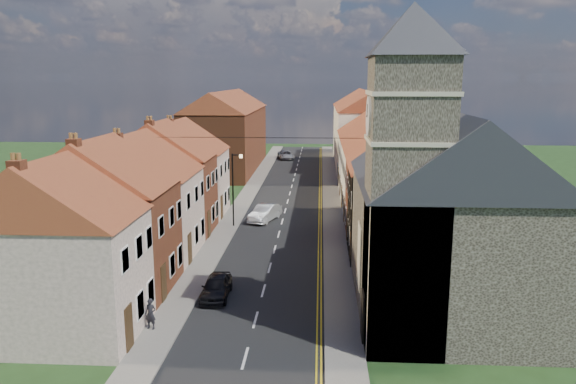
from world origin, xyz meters
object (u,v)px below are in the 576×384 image
(car_mid, at_px, (265,213))
(pedestrian_left, at_px, (151,314))
(lamppost, at_px, (234,185))
(car_distant, at_px, (286,155))
(church, at_px, (442,204))
(car_near, at_px, (216,287))

(car_mid, bearing_deg, pedestrian_left, -80.61)
(lamppost, xyz_separation_m, car_distant, (1.79, 39.72, -2.90))
(church, xyz_separation_m, pedestrian_left, (-14.30, -2.86, -4.99))
(lamppost, height_order, car_mid, lamppost)
(car_near, distance_m, car_mid, 17.36)
(church, distance_m, car_near, 13.09)
(church, distance_m, car_mid, 22.39)
(church, relative_size, pedestrian_left, 9.94)
(lamppost, height_order, car_distant, lamppost)
(church, relative_size, car_mid, 3.56)
(car_distant, bearing_deg, car_mid, -100.80)
(car_mid, height_order, pedestrian_left, pedestrian_left)
(lamppost, height_order, pedestrian_left, lamppost)
(car_near, xyz_separation_m, pedestrian_left, (-2.40, -4.42, 0.25))
(pedestrian_left, bearing_deg, car_mid, 91.13)
(car_near, xyz_separation_m, car_mid, (1.04, 17.33, 0.07))
(car_mid, relative_size, car_distant, 0.93)
(pedestrian_left, bearing_deg, church, 21.42)
(car_near, relative_size, car_mid, 0.87)
(lamppost, xyz_separation_m, car_near, (1.28, -15.12, -2.91))
(church, distance_m, pedestrian_left, 15.41)
(car_mid, bearing_deg, car_near, -75.05)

